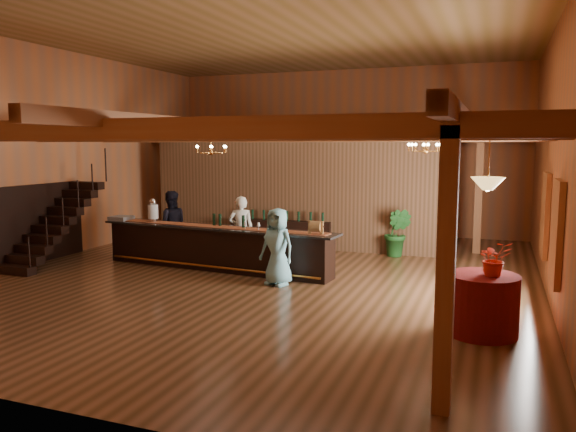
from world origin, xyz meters
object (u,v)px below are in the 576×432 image
(tasting_bar, at_px, (216,248))
(chandelier_left, at_px, (211,149))
(backbar_shelf, at_px, (281,234))
(staff_second, at_px, (171,224))
(guest, at_px, (277,247))
(chandelier_right, at_px, (426,147))
(bartender, at_px, (241,230))
(beverage_dispenser, at_px, (153,211))
(floor_plant, at_px, (397,233))
(raffle_drum, at_px, (316,227))
(pendant_lamp, at_px, (488,183))
(round_table, at_px, (482,304))

(tasting_bar, distance_m, chandelier_left, 2.37)
(backbar_shelf, height_order, chandelier_left, chandelier_left)
(staff_second, distance_m, guest, 4.12)
(tasting_bar, bearing_deg, staff_second, 160.01)
(chandelier_right, bearing_deg, bartender, -175.64)
(tasting_bar, relative_size, beverage_dispenser, 10.45)
(bartender, relative_size, floor_plant, 1.32)
(raffle_drum, height_order, guest, guest)
(backbar_shelf, relative_size, floor_plant, 2.23)
(chandelier_left, height_order, bartender, chandelier_left)
(raffle_drum, height_order, staff_second, staff_second)
(tasting_bar, height_order, beverage_dispenser, beverage_dispenser)
(pendant_lamp, distance_m, floor_plant, 6.45)
(chandelier_left, relative_size, staff_second, 0.45)
(beverage_dispenser, xyz_separation_m, pendant_lamp, (8.08, -2.92, 1.08))
(chandelier_left, distance_m, chandelier_right, 5.01)
(bartender, relative_size, guest, 1.04)
(raffle_drum, bearing_deg, staff_second, 165.96)
(chandelier_right, distance_m, floor_plant, 3.14)
(chandelier_right, xyz_separation_m, floor_plant, (-0.91, 1.95, -2.29))
(backbar_shelf, height_order, floor_plant, floor_plant)
(bartender, height_order, floor_plant, bartender)
(staff_second, bearing_deg, beverage_dispenser, 44.61)
(guest, xyz_separation_m, floor_plant, (1.89, 3.97, -0.18))
(round_table, bearing_deg, staff_second, 156.09)
(tasting_bar, distance_m, bartender, 0.89)
(pendant_lamp, bearing_deg, raffle_drum, 145.72)
(tasting_bar, distance_m, floor_plant, 4.92)
(tasting_bar, relative_size, guest, 3.77)
(backbar_shelf, relative_size, pendant_lamp, 3.25)
(raffle_drum, distance_m, staff_second, 4.54)
(backbar_shelf, xyz_separation_m, guest, (1.48, -4.00, 0.42))
(round_table, relative_size, guest, 0.67)
(floor_plant, bearing_deg, raffle_drum, -110.29)
(raffle_drum, relative_size, pendant_lamp, 0.38)
(chandelier_right, xyz_separation_m, bartender, (-4.45, -0.34, -2.08))
(beverage_dispenser, bearing_deg, staff_second, 78.13)
(beverage_dispenser, xyz_separation_m, round_table, (8.08, -2.92, -0.84))
(pendant_lamp, xyz_separation_m, guest, (-4.21, 1.79, -1.57))
(bartender, bearing_deg, chandelier_right, 163.98)
(backbar_shelf, xyz_separation_m, chandelier_left, (-0.63, -2.97, 2.48))
(raffle_drum, bearing_deg, beverage_dispenser, 173.80)
(raffle_drum, height_order, chandelier_right, chandelier_right)
(tasting_bar, xyz_separation_m, round_table, (6.18, -2.70, -0.04))
(chandelier_left, height_order, staff_second, chandelier_left)
(pendant_lamp, distance_m, staff_second, 8.82)
(beverage_dispenser, height_order, pendant_lamp, pendant_lamp)
(chandelier_right, distance_m, staff_second, 6.86)
(bartender, bearing_deg, raffle_drum, 135.33)
(beverage_dispenser, height_order, guest, guest)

